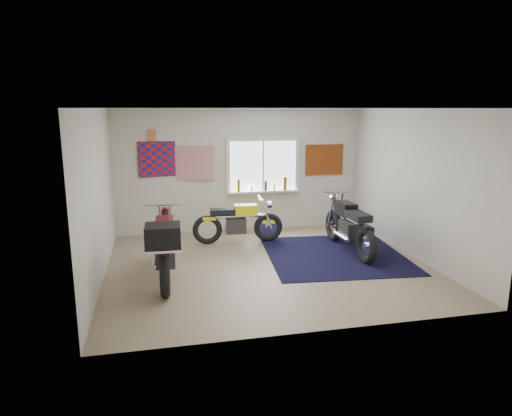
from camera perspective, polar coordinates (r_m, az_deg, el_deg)
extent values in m
plane|color=#9E896B|center=(8.08, 1.43, -7.18)|extent=(5.50, 5.50, 0.00)
plane|color=white|center=(7.62, 1.54, 12.34)|extent=(5.50, 5.50, 0.00)
plane|color=silver|center=(10.15, -1.92, 4.68)|extent=(5.50, 0.00, 5.50)
plane|color=silver|center=(5.40, 7.87, -2.22)|extent=(5.50, 0.00, 5.50)
plane|color=silver|center=(7.57, -19.17, 1.39)|extent=(0.00, 5.00, 5.00)
plane|color=silver|center=(8.81, 19.15, 2.83)|extent=(0.00, 5.00, 5.00)
cube|color=black|center=(8.75, 9.83, -5.79)|extent=(2.73, 2.82, 0.01)
cube|color=white|center=(10.23, 0.86, 5.30)|extent=(1.50, 0.02, 1.10)
cube|color=white|center=(10.16, 0.89, 8.60)|extent=(1.66, 0.06, 0.08)
cube|color=white|center=(10.30, 0.87, 2.04)|extent=(1.66, 0.06, 0.08)
cube|color=white|center=(10.06, -3.52, 5.17)|extent=(0.08, 0.06, 1.10)
cube|color=white|center=(10.42, 5.13, 5.39)|extent=(0.08, 0.06, 1.10)
cube|color=white|center=(10.22, 0.88, 5.29)|extent=(0.04, 0.06, 1.10)
cube|color=white|center=(10.24, 0.94, 2.09)|extent=(1.60, 0.16, 0.04)
cylinder|color=#855B13|center=(10.09, -2.19, 2.85)|extent=(0.07, 0.07, 0.28)
cylinder|color=white|center=(10.16, -0.59, 2.46)|extent=(0.06, 0.06, 0.12)
cylinder|color=black|center=(10.22, 1.23, 2.81)|extent=(0.06, 0.06, 0.22)
cylinder|color=orange|center=(10.28, 2.29, 2.62)|extent=(0.05, 0.05, 0.14)
cylinder|color=brown|center=(10.33, 3.65, 3.11)|extent=(0.09, 0.09, 0.30)
plane|color=red|center=(9.93, -11.65, 6.01)|extent=(1.00, 0.07, 1.00)
plane|color=red|center=(9.95, -7.87, 5.58)|extent=(0.90, 0.09, 0.90)
cube|color=#B57033|center=(9.89, -12.95, 8.83)|extent=(0.18, 0.02, 0.24)
cube|color=#A54C14|center=(10.64, 8.53, 5.98)|extent=(0.90, 0.03, 0.70)
torus|color=black|center=(9.45, 1.54, -2.42)|extent=(0.61, 0.15, 0.60)
torus|color=black|center=(9.29, -6.10, -2.73)|extent=(0.61, 0.15, 0.60)
cylinder|color=silver|center=(9.45, 1.54, -2.42)|extent=(0.10, 0.09, 0.10)
cylinder|color=silver|center=(9.29, -6.10, -2.73)|extent=(0.10, 0.09, 0.10)
cylinder|color=silver|center=(9.29, -2.26, -1.02)|extent=(1.13, 0.14, 0.08)
cube|color=#2C2B2E|center=(9.33, -2.53, -2.21)|extent=(0.42, 0.27, 0.31)
cylinder|color=silver|center=(9.49, -2.63, -2.53)|extent=(0.50, 0.09, 0.06)
cube|color=#FFFD0D|center=(9.28, -1.28, -0.23)|extent=(0.46, 0.26, 0.22)
cube|color=black|center=(9.23, -4.21, -0.44)|extent=(0.51, 0.28, 0.11)
cube|color=#FFFD0D|center=(9.24, -5.86, -1.27)|extent=(0.28, 0.16, 0.07)
cube|color=#FFFD0D|center=(9.42, 1.54, -1.78)|extent=(0.26, 0.14, 0.04)
cylinder|color=silver|center=(9.28, 0.58, 1.24)|extent=(0.06, 0.56, 0.03)
cylinder|color=silver|center=(9.34, 1.66, 0.41)|extent=(0.10, 0.15, 0.14)
torus|color=black|center=(9.60, 9.68, -2.16)|extent=(0.15, 0.66, 0.66)
torus|color=black|center=(8.32, 13.63, -4.60)|extent=(0.15, 0.66, 0.66)
cylinder|color=silver|center=(9.60, 9.68, -2.16)|extent=(0.11, 0.12, 0.12)
cylinder|color=silver|center=(8.32, 13.63, -4.60)|extent=(0.11, 0.12, 0.12)
cylinder|color=silver|center=(8.87, 11.60, -1.27)|extent=(0.12, 1.33, 0.09)
cube|color=#2C2B2E|center=(8.88, 11.68, -2.79)|extent=(0.30, 0.48, 0.36)
cylinder|color=silver|center=(8.84, 10.66, -3.53)|extent=(0.08, 0.58, 0.07)
cube|color=black|center=(9.01, 11.13, -0.08)|extent=(0.28, 0.53, 0.25)
cube|color=black|center=(8.52, 12.67, -1.00)|extent=(0.30, 0.58, 0.13)
cube|color=black|center=(8.28, 13.57, -2.48)|extent=(0.17, 0.32, 0.08)
cube|color=black|center=(9.57, 9.70, -1.43)|extent=(0.15, 0.30, 0.05)
cylinder|color=silver|center=(9.28, 10.30, 2.02)|extent=(0.65, 0.05, 0.04)
cylinder|color=silver|center=(9.50, 9.75, 1.25)|extent=(0.17, 0.11, 0.17)
torus|color=black|center=(8.24, -11.14, -4.50)|extent=(0.17, 0.71, 0.70)
torus|color=black|center=(6.80, -11.32, -8.15)|extent=(0.17, 0.71, 0.70)
cylinder|color=silver|center=(8.24, -11.14, -4.50)|extent=(0.11, 0.12, 0.12)
cylinder|color=silver|center=(6.80, -11.32, -8.15)|extent=(0.11, 0.12, 0.12)
cylinder|color=silver|center=(7.42, -11.32, -3.77)|extent=(0.15, 1.37, 0.10)
cube|color=#2C2B2E|center=(7.43, -11.25, -5.65)|extent=(0.32, 0.50, 0.37)
cylinder|color=silver|center=(7.47, -12.55, -6.48)|extent=(0.10, 0.60, 0.08)
cube|color=#450B0B|center=(7.57, -11.34, -2.26)|extent=(0.30, 0.55, 0.26)
cube|color=black|center=(7.02, -11.42, -3.59)|extent=(0.33, 0.61, 0.13)
cube|color=#450B0B|center=(6.75, -11.42, -5.57)|extent=(0.19, 0.33, 0.09)
cube|color=#450B0B|center=(8.20, -11.17, -3.63)|extent=(0.16, 0.31, 0.05)
cylinder|color=silver|center=(7.86, -11.38, 0.39)|extent=(0.67, 0.07, 0.04)
cylinder|color=silver|center=(8.11, -11.31, -0.49)|extent=(0.18, 0.12, 0.17)
cube|color=black|center=(6.51, -11.55, -3.46)|extent=(0.51, 0.47, 0.33)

